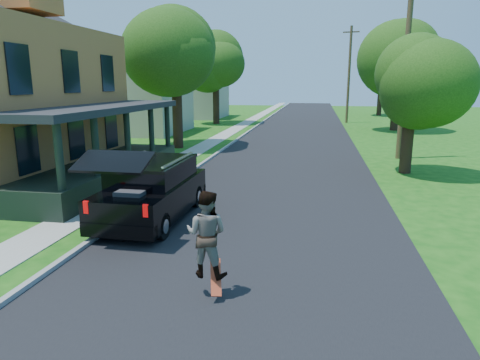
% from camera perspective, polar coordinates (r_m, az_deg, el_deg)
% --- Properties ---
extents(ground, '(140.00, 140.00, 0.00)m').
position_cam_1_polar(ground, '(10.54, 1.33, -9.33)').
color(ground, '#145110').
rests_on(ground, ground).
extents(street, '(8.00, 120.00, 0.02)m').
position_cam_1_polar(street, '(29.95, 7.24, 5.06)').
color(street, black).
rests_on(street, ground).
extents(curb, '(0.15, 120.00, 0.12)m').
position_cam_1_polar(curb, '(30.42, -0.43, 5.28)').
color(curb, gray).
rests_on(curb, ground).
extents(sidewalk, '(1.30, 120.00, 0.03)m').
position_cam_1_polar(sidewalk, '(30.74, -3.29, 5.34)').
color(sidewalk, gray).
rests_on(sidewalk, ground).
extents(front_walk, '(6.50, 1.20, 0.03)m').
position_cam_1_polar(front_walk, '(19.53, -24.36, -0.10)').
color(front_walk, gray).
rests_on(front_walk, ground).
extents(neighbor_house_mid, '(12.78, 12.78, 8.30)m').
position_cam_1_polar(neighbor_house_mid, '(36.84, -14.22, 12.74)').
color(neighbor_house_mid, '#A29C90').
rests_on(neighbor_house_mid, ground).
extents(neighbor_house_far, '(12.78, 12.78, 8.30)m').
position_cam_1_polar(neighbor_house_far, '(51.86, -6.84, 12.93)').
color(neighbor_house_far, '#A29C90').
rests_on(neighbor_house_far, ground).
extents(black_suv, '(2.01, 5.07, 2.35)m').
position_cam_1_polar(black_suv, '(12.81, -11.62, -1.34)').
color(black_suv, black).
rests_on(black_suv, ground).
extents(skateboarder, '(0.87, 0.71, 1.65)m').
position_cam_1_polar(skateboarder, '(8.04, -4.51, -7.15)').
color(skateboarder, black).
rests_on(skateboarder, ground).
extents(skateboard, '(0.32, 0.60, 0.57)m').
position_cam_1_polar(skateboard, '(8.24, -3.24, -12.90)').
color(skateboard, '#AD2E0E').
rests_on(skateboard, ground).
extents(tree_left_mid, '(5.88, 5.76, 9.08)m').
position_cam_1_polar(tree_left_mid, '(27.18, -8.68, 17.08)').
color(tree_left_mid, black).
rests_on(tree_left_mid, ground).
extents(tree_left_far, '(6.99, 6.66, 9.69)m').
position_cam_1_polar(tree_left_far, '(43.38, -3.34, 15.98)').
color(tree_left_far, black).
rests_on(tree_left_far, ground).
extents(tree_right_near, '(4.71, 4.40, 6.41)m').
position_cam_1_polar(tree_right_near, '(20.44, 21.91, 12.59)').
color(tree_right_near, black).
rests_on(tree_right_near, ground).
extents(tree_right_mid, '(6.64, 6.57, 10.16)m').
position_cam_1_polar(tree_right_mid, '(39.52, 20.46, 15.99)').
color(tree_right_mid, black).
rests_on(tree_right_mid, ground).
extents(tree_right_far, '(7.03, 6.73, 8.98)m').
position_cam_1_polar(tree_right_far, '(57.24, 18.36, 14.14)').
color(tree_right_far, black).
rests_on(tree_right_far, ground).
extents(utility_pole_near, '(1.69, 0.64, 10.47)m').
position_cam_1_polar(utility_pole_near, '(24.37, 21.31, 15.29)').
color(utility_pole_near, '#412D1E').
rests_on(utility_pole_near, ground).
extents(utility_pole_far, '(1.60, 0.40, 9.50)m').
position_cam_1_polar(utility_pole_far, '(45.56, 14.33, 13.56)').
color(utility_pole_far, '#412D1E').
rests_on(utility_pole_far, ground).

